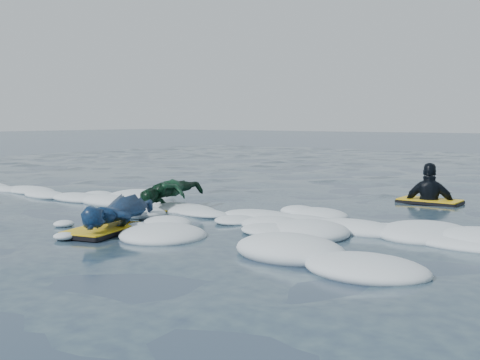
# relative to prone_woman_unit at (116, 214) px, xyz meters

# --- Properties ---
(ground) EXTENTS (120.00, 120.00, 0.00)m
(ground) POSITION_rel_prone_woman_unit_xyz_m (-0.57, 0.25, -0.22)
(ground) COLOR #1A263E
(ground) RESTS_ON ground
(foam_band) EXTENTS (12.00, 3.10, 0.30)m
(foam_band) POSITION_rel_prone_woman_unit_xyz_m (-0.57, 1.28, -0.22)
(foam_band) COLOR silver
(foam_band) RESTS_ON ground
(prone_woman_unit) EXTENTS (1.21, 1.72, 0.42)m
(prone_woman_unit) POSITION_rel_prone_woman_unit_xyz_m (0.00, 0.00, 0.00)
(prone_woman_unit) COLOR black
(prone_woman_unit) RESTS_ON ground
(prone_child_unit) EXTENTS (0.72, 1.33, 0.49)m
(prone_child_unit) POSITION_rel_prone_woman_unit_xyz_m (-0.57, 1.64, 0.04)
(prone_child_unit) COLOR black
(prone_child_unit) RESTS_ON ground
(waiting_rider_unit) EXTENTS (1.04, 0.62, 1.55)m
(waiting_rider_unit) POSITION_rel_prone_woman_unit_xyz_m (2.41, 4.86, -0.28)
(waiting_rider_unit) COLOR black
(waiting_rider_unit) RESTS_ON ground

